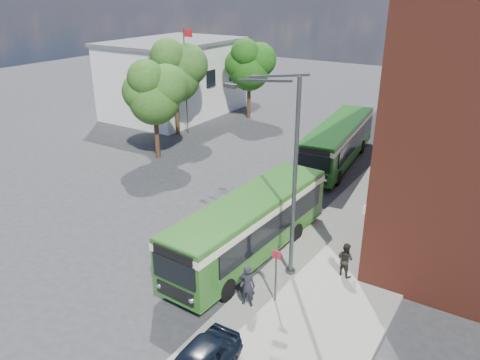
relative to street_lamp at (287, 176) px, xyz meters
The scene contains 14 objects.
ground 7.10m from the street_lamp, 157.54° to the left, with size 120.00×120.00×0.00m, color #2B2B2D.
pavement 11.27m from the street_lamp, 77.80° to the left, with size 6.00×48.00×0.15m, color gray.
kerb_line 11.12m from the street_lamp, 95.07° to the left, with size 0.12×48.00×0.01m, color beige.
white_building 30.38m from the street_lamp, 138.79° to the left, with size 9.40×13.40×7.30m.
flagpole 22.89m from the street_lamp, 139.05° to the left, with size 0.95×0.10×9.00m.
street_lamp is the anchor object (origin of this frame).
bus_stop_sign 4.02m from the street_lamp, 70.87° to the right, with size 0.35×0.08×2.52m.
bus_front 3.65m from the street_lamp, 167.43° to the left, with size 3.08×10.85×3.02m.
bus_rear 15.62m from the street_lamp, 102.52° to the left, with size 3.86×12.14×3.02m.
pedestrian_a 4.79m from the street_lamp, 91.62° to the right, with size 0.67×0.44×1.85m, color black.
pedestrian_b 4.71m from the street_lamp, 24.44° to the left, with size 0.78×0.61×1.60m, color black.
tree_left 17.60m from the street_lamp, 150.23° to the left, with size 4.44×4.22×7.49m.
tree_mid 22.81m from the street_lamp, 141.36° to the left, with size 4.92×4.68×8.32m.
tree_right 27.32m from the street_lamp, 124.59° to the left, with size 4.58×4.36×7.74m.
Camera 1 is at (12.89, -18.43, 12.19)m, focal length 35.00 mm.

